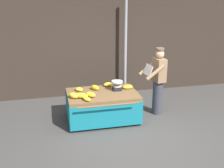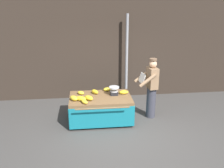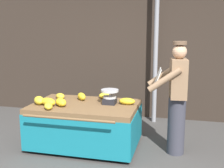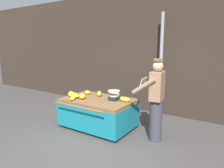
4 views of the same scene
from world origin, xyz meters
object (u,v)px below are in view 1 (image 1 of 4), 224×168
Objects in this scene: banana_bunch_5 at (128,87)px; banana_bunch_6 at (87,99)px; banana_cart at (103,100)px; banana_bunch_7 at (82,96)px; banana_bunch_1 at (90,95)px; banana_bunch_4 at (108,84)px; weighing_scale at (117,86)px; banana_bunch_3 at (73,96)px; banana_bunch_0 at (95,88)px; vendor_person at (158,81)px; street_pole at (125,49)px; banana_bunch_2 at (79,89)px.

banana_bunch_6 is at bearing -153.32° from banana_bunch_5.
banana_bunch_7 is (-0.52, -0.23, 0.25)m from banana_cart.
banana_bunch_1 is 0.21m from banana_bunch_7.
banana_cart is 0.54m from banana_bunch_4.
weighing_scale reaches higher than banana_cart.
banana_bunch_5 is at bearing 11.91° from banana_cart.
banana_cart is 0.77m from banana_bunch_3.
banana_bunch_0 reaches higher than banana_cart.
banana_bunch_7 is at bearing -129.49° from banana_bunch_0.
banana_bunch_4 is (0.54, 0.63, -0.01)m from banana_bunch_1.
banana_bunch_0 is (-0.14, 0.24, 0.25)m from banana_cart.
vendor_person reaches higher than banana_bunch_6.
banana_bunch_7 reaches higher than banana_bunch_4.
banana_cart is at bearing -168.09° from banana_bunch_5.
banana_bunch_1 is at bearing 61.61° from banana_bunch_6.
banana_bunch_3 is 0.19m from banana_bunch_7.
banana_bunch_1 is (-0.32, -0.20, 0.25)m from banana_cart.
banana_bunch_3 is at bearing 165.51° from banana_bunch_7.
banana_cart is 6.05× the size of weighing_scale.
banana_bunch_7 is (-0.75, -0.65, 0.01)m from banana_bunch_4.
banana_cart is at bearing -164.32° from weighing_scale.
banana_bunch_5 is at bearing 17.19° from banana_bunch_7.
vendor_person reaches higher than weighing_scale.
banana_bunch_1 and banana_bunch_3 have the same top height.
banana_bunch_1 is 1.25× the size of banana_bunch_4.
weighing_scale is 0.36m from banana_bunch_4.
street_pole reaches higher than banana_bunch_4.
banana_bunch_7 is (-0.91, -0.34, -0.06)m from weighing_scale.
banana_bunch_0 is 1.06× the size of banana_bunch_6.
banana_bunch_2 is 0.46m from banana_bunch_3.
vendor_person reaches higher than banana_bunch_2.
vendor_person reaches higher than banana_bunch_5.
weighing_scale is at bearing -8.39° from banana_bunch_2.
weighing_scale is at bearing -173.51° from banana_bunch_5.
banana_bunch_3 is 2.15m from vendor_person.
banana_bunch_4 is at bearing 33.23° from banana_bunch_3.
banana_bunch_2 is 0.66m from banana_bunch_6.
banana_bunch_6 is at bearing -125.84° from street_pole.
banana_cart is at bearing -122.36° from street_pole.
banana_bunch_0 is 0.93× the size of banana_bunch_1.
banana_bunch_6 is (-0.29, -0.65, -0.01)m from banana_bunch_0.
weighing_scale is at bearing 177.94° from vendor_person.
banana_bunch_2 is (-0.92, 0.13, -0.07)m from weighing_scale.
banana_bunch_2 is 0.12× the size of vendor_person.
vendor_person is (0.46, -1.45, -0.53)m from street_pole.
banana_bunch_2 is (-0.53, 0.24, 0.23)m from banana_cart.
banana_cart is at bearing 23.44° from banana_bunch_7.
street_pole is 2.39m from banana_bunch_7.
banana_bunch_6 is (0.10, -0.65, 0.00)m from banana_bunch_2.
banana_bunch_4 is at bearing 146.92° from banana_bunch_5.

